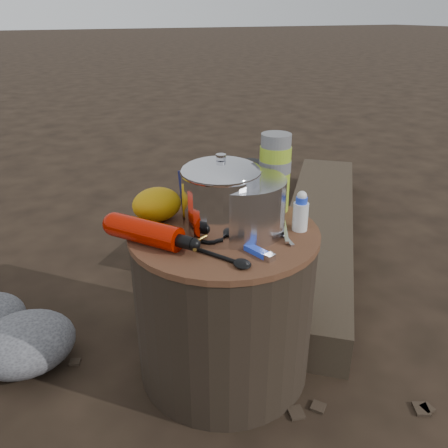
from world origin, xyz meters
name	(u,v)px	position (x,y,z in m)	size (l,w,h in m)	color
ground	(224,365)	(0.00, 0.00, 0.00)	(60.00, 60.00, 0.00)	black
stump	(224,302)	(0.00, 0.00, 0.23)	(0.50, 0.50, 0.46)	black
log_main	(319,230)	(0.74, 0.54, 0.07)	(0.29, 1.73, 0.15)	#352B1F
log_small	(215,208)	(0.43, 1.02, 0.05)	(0.23, 1.26, 0.10)	#352B1F
foil_windscreen	(240,205)	(0.04, -0.02, 0.53)	(0.23, 0.23, 0.14)	#BABAC0
camping_pot	(221,197)	(-0.01, -0.01, 0.56)	(0.20, 0.20, 0.20)	silver
fuel_bottle	(145,232)	(-0.21, 0.02, 0.49)	(0.06, 0.26, 0.06)	#AF1000
thermos	(275,173)	(0.19, 0.06, 0.57)	(0.09, 0.09, 0.22)	#9BBE29
travel_mug	(249,182)	(0.15, 0.15, 0.52)	(0.08, 0.08, 0.12)	black
stuff_sack	(157,204)	(-0.14, 0.14, 0.51)	(0.14, 0.11, 0.09)	#C88F09
food_pouch	(197,190)	(-0.01, 0.15, 0.53)	(0.10, 0.02, 0.13)	#141751
lighter	(256,251)	(0.01, -0.15, 0.47)	(0.02, 0.09, 0.02)	blue
pot_grabber	(283,234)	(0.12, -0.10, 0.47)	(0.03, 0.13, 0.01)	silver
spork	(216,255)	(-0.08, -0.13, 0.47)	(0.03, 0.15, 0.01)	black
squeeze_bottle	(301,213)	(0.18, -0.09, 0.51)	(0.04, 0.04, 0.10)	white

